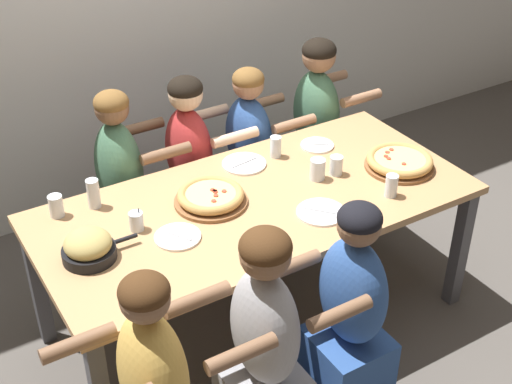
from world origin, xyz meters
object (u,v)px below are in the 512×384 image
object	(u,v)px
pizza_board_second	(211,197)
empty_plate_d	(317,145)
skillet_bowl	(89,247)
diner_far_right	(315,135)
drinking_glass_a	(276,147)
drinking_glass_f	(56,207)
pizza_board_main	(400,162)
empty_plate_b	(178,237)
drinking_glass_e	(318,171)
diner_far_midright	(249,162)
cocktail_glass_blue	(136,222)
diner_near_midleft	(264,358)
drinking_glass_c	(94,195)
diner_near_center	(349,324)
empty_plate_c	(321,212)
empty_plate_a	(244,164)
drinking_glass_d	(391,187)
diner_far_center	(191,177)
diner_far_midleft	(123,197)
drinking_glass_b	(336,167)

from	to	relation	value
pizza_board_second	empty_plate_d	size ratio (longest dim) A/B	1.96
pizza_board_second	skillet_bowl	bearing A→B (deg)	-170.56
pizza_board_second	diner_far_right	xyz separation A→B (m)	(1.08, 0.63, -0.25)
drinking_glass_a	drinking_glass_f	world-z (taller)	drinking_glass_a
pizza_board_main	empty_plate_b	distance (m)	1.27
pizza_board_main	drinking_glass_e	xyz separation A→B (m)	(-0.43, 0.13, 0.01)
skillet_bowl	diner_far_midright	bearing A→B (deg)	30.53
cocktail_glass_blue	diner_near_midleft	distance (m)	0.87
empty_plate_b	drinking_glass_c	world-z (taller)	drinking_glass_c
drinking_glass_a	diner_near_center	distance (m)	1.12
drinking_glass_a	diner_far_midright	world-z (taller)	diner_far_midright
empty_plate_c	drinking_glass_f	distance (m)	1.25
empty_plate_a	drinking_glass_c	bearing A→B (deg)	177.69
drinking_glass_d	drinking_glass_a	bearing A→B (deg)	113.58
empty_plate_a	empty_plate_d	xyz separation A→B (m)	(0.45, -0.04, 0.00)
empty_plate_d	drinking_glass_f	world-z (taller)	drinking_glass_f
empty_plate_a	diner_far_center	bearing A→B (deg)	107.93
diner_far_right	drinking_glass_f	bearing A→B (deg)	-78.92
empty_plate_d	drinking_glass_f	bearing A→B (deg)	176.49
drinking_glass_a	drinking_glass_f	size ratio (longest dim) A/B	1.08
pizza_board_second	drinking_glass_f	world-z (taller)	drinking_glass_f
empty_plate_d	drinking_glass_d	world-z (taller)	drinking_glass_d
pizza_board_main	diner_near_center	xyz separation A→B (m)	(-0.77, -0.60, -0.29)
skillet_bowl	drinking_glass_f	xyz separation A→B (m)	(-0.02, 0.39, -0.01)
drinking_glass_c	diner_near_center	xyz separation A→B (m)	(0.72, -1.08, -0.32)
drinking_glass_e	diner_near_center	world-z (taller)	diner_near_center
diner_far_midleft	empty_plate_a	bearing A→B (deg)	54.21
drinking_glass_b	drinking_glass_c	xyz separation A→B (m)	(-1.17, 0.36, 0.02)
pizza_board_second	drinking_glass_d	distance (m)	0.88
pizza_board_main	drinking_glass_c	xyz separation A→B (m)	(-1.50, 0.48, 0.03)
empty_plate_d	diner_near_midleft	bearing A→B (deg)	-133.99
pizza_board_second	diner_near_center	distance (m)	0.90
drinking_glass_b	drinking_glass_e	distance (m)	0.11
pizza_board_main	diner_near_midleft	distance (m)	1.38
drinking_glass_f	diner_far_center	xyz separation A→B (m)	(0.87, 0.34, -0.29)
empty_plate_b	empty_plate_d	xyz separation A→B (m)	(1.04, 0.37, 0.00)
empty_plate_d	drinking_glass_d	distance (m)	0.60
drinking_glass_a	diner_far_center	world-z (taller)	diner_far_center
pizza_board_main	skillet_bowl	world-z (taller)	skillet_bowl
cocktail_glass_blue	diner_far_right	size ratio (longest dim) A/B	0.09
diner_far_midleft	empty_plate_d	bearing A→B (deg)	66.57
pizza_board_main	drinking_glass_d	bearing A→B (deg)	-139.50
empty_plate_b	diner_near_center	bearing A→B (deg)	-52.33
drinking_glass_a	pizza_board_main	bearing A→B (deg)	-41.95
drinking_glass_f	empty_plate_b	bearing A→B (deg)	-48.45
drinking_glass_f	diner_far_midright	xyz separation A→B (m)	(1.26, 0.34, -0.31)
drinking_glass_b	diner_far_center	size ratio (longest dim) A/B	0.09
empty_plate_a	drinking_glass_e	bearing A→B (deg)	-51.72
drinking_glass_c	diner_near_center	bearing A→B (deg)	-56.24
empty_plate_c	drinking_glass_a	bearing A→B (deg)	79.04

